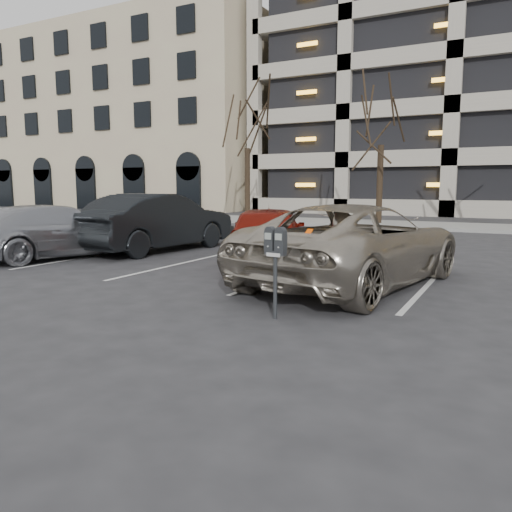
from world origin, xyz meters
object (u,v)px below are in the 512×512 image
object	(u,v)px
tree_a	(247,103)
suv_silver	(355,244)
car_red	(268,235)
car_silver	(58,231)
car_dark	(158,222)
parking_meter	(275,250)
tree_b	(383,95)

from	to	relation	value
tree_a	suv_silver	xyz separation A→B (m)	(10.16, -14.32, -5.33)
tree_a	suv_silver	distance (m)	18.35
car_red	car_silver	bearing A→B (deg)	-7.62
suv_silver	car_red	bearing A→B (deg)	-17.97
car_silver	tree_a	bearing A→B (deg)	-64.50
tree_a	car_dark	world-z (taller)	tree_a
car_silver	car_red	bearing A→B (deg)	-148.95
parking_meter	car_silver	distance (m)	8.04
car_silver	car_dark	bearing A→B (deg)	-105.64
parking_meter	suv_silver	bearing A→B (deg)	93.23
parking_meter	car_dark	xyz separation A→B (m)	(-6.12, 5.08, -0.15)
tree_a	suv_silver	size ratio (longest dim) A/B	1.46
tree_a	parking_meter	size ratio (longest dim) A/B	6.73
parking_meter	car_silver	size ratio (longest dim) A/B	0.27
tree_b	car_red	size ratio (longest dim) A/B	1.98
tree_a	car_silver	xyz separation A→B (m)	(2.39, -14.43, -5.40)
suv_silver	car_red	size ratio (longest dim) A/B	1.39
tree_b	parking_meter	world-z (taller)	tree_b
tree_b	car_silver	xyz separation A→B (m)	(-4.61, -14.43, -5.25)
tree_a	parking_meter	xyz separation A→B (m)	(9.91, -17.24, -5.12)
suv_silver	tree_a	bearing A→B (deg)	-44.54
car_dark	tree_a	bearing A→B (deg)	-66.52
tree_a	tree_b	size ratio (longest dim) A/B	1.03
tree_b	suv_silver	xyz separation A→B (m)	(3.16, -14.32, -5.18)
tree_a	parking_meter	distance (m)	20.54
tree_b	car_silver	world-z (taller)	tree_b
tree_b	car_silver	size ratio (longest dim) A/B	1.75
tree_a	car_red	size ratio (longest dim) A/B	2.03
parking_meter	suv_silver	xyz separation A→B (m)	(0.25, 2.92, -0.21)
tree_b	car_silver	bearing A→B (deg)	-107.71
suv_silver	car_silver	distance (m)	7.77
tree_b	parking_meter	xyz separation A→B (m)	(2.91, -17.24, -4.97)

